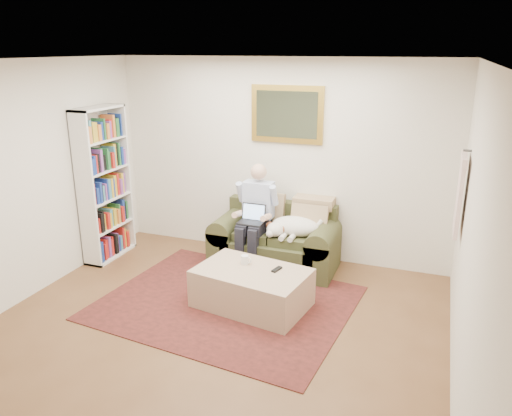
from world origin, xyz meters
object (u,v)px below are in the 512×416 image
Objects in this scene: coffee_mug at (245,260)px; bookshelf at (104,184)px; seated_man at (254,218)px; sofa at (275,246)px; laptop at (252,217)px; sleeping_dog at (295,226)px; ottoman at (252,288)px.

bookshelf is at bearing 166.74° from coffee_mug.
coffee_mug is (0.20, -0.83, -0.19)m from seated_man.
laptop reaches higher than sofa.
bookshelf is (-1.97, -0.32, 0.34)m from seated_man.
sofa is 0.48m from seated_man.
coffee_mug is (-0.32, -0.90, -0.12)m from sleeping_dog.
bookshelf is at bearing 164.60° from ottoman.
sleeping_dog is at bearing 7.13° from seated_man.
sofa is 2.43× the size of sleeping_dog.
bookshelf is at bearing -171.18° from sleeping_dog.
ottoman is (0.10, -1.10, -0.06)m from sofa.
sleeping_dog reaches higher than ottoman.
sleeping_dog is (0.52, 0.06, -0.06)m from seated_man.
ottoman is 11.78× the size of coffee_mug.
seated_man is at bearing 9.26° from bookshelf.
ottoman is (0.34, -0.96, -0.45)m from seated_man.
sofa reaches higher than ottoman.
seated_man is 1.13× the size of ottoman.
seated_man is at bearing -172.87° from sleeping_dog.
laptop reaches higher than ottoman.
laptop is 2.01m from bookshelf.
sofa is 1.11m from ottoman.
sofa is 15.78× the size of coffee_mug.
bookshelf is (-2.49, -0.39, 0.40)m from sleeping_dog.
sofa is 1.34× the size of ottoman.
laptop is at bearing 7.52° from bookshelf.
ottoman is (0.34, -0.89, -0.48)m from laptop.
seated_man is (-0.24, -0.14, 0.39)m from sofa.
coffee_mug is at bearing -75.20° from laptop.
sleeping_dog is at bearing 70.61° from coffee_mug.
seated_man is at bearing -148.55° from sofa.
bookshelf is (-2.17, 0.51, 0.52)m from coffee_mug.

